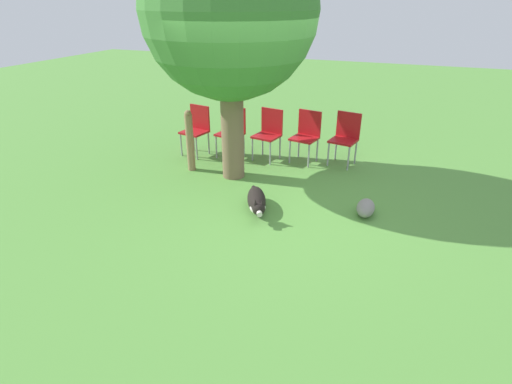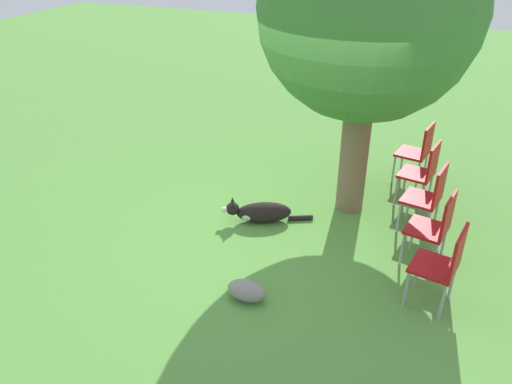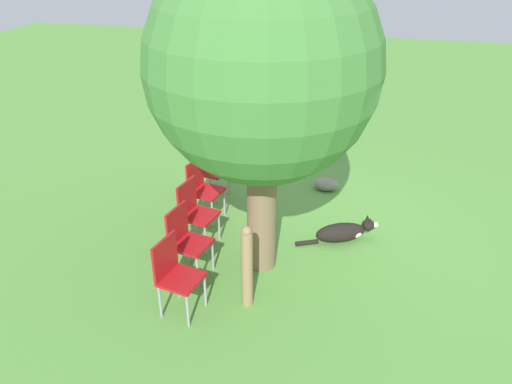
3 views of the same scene
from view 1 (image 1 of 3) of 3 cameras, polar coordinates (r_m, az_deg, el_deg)
The scene contains 10 objects.
ground_plane at distance 5.99m, azimuth 2.25°, elevation -1.28°, with size 30.00×30.00×0.00m, color #56933D.
oak_tree at distance 6.27m, azimuth -3.84°, elevation 24.42°, with size 2.59×2.59×3.89m.
dog at distance 5.67m, azimuth 0.12°, elevation -1.37°, with size 1.10×0.59×0.35m.
fence_post at distance 6.99m, azimuth -9.42°, elevation 7.27°, with size 0.13×0.13×1.07m.
red_chair_0 at distance 7.36m, azimuth 12.66°, elevation 7.94°, with size 0.50×0.51×0.93m.
red_chair_1 at distance 7.36m, azimuth 7.23°, elevation 8.37°, with size 0.50×0.51×0.93m.
red_chair_2 at distance 7.43m, azimuth 1.85°, elevation 8.73°, with size 0.50×0.51×0.93m.
red_chair_3 at distance 7.56m, azimuth -3.40°, elevation 9.01°, with size 0.50×0.51×0.93m.
red_chair_4 at distance 7.75m, azimuth -8.45°, elevation 9.20°, with size 0.50×0.51×0.93m.
garden_rock at distance 5.77m, azimuth 15.39°, elevation -2.20°, with size 0.42×0.24×0.22m.
Camera 1 is at (-5.05, -1.68, 2.75)m, focal length 28.00 mm.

